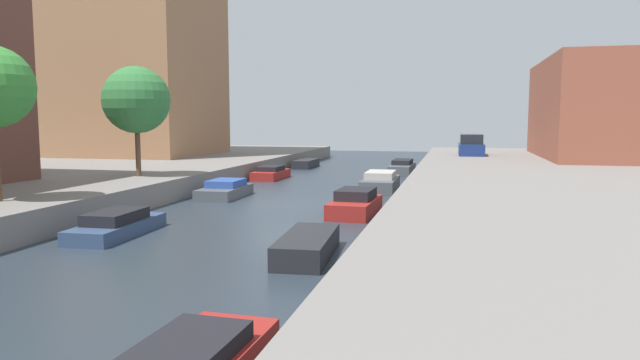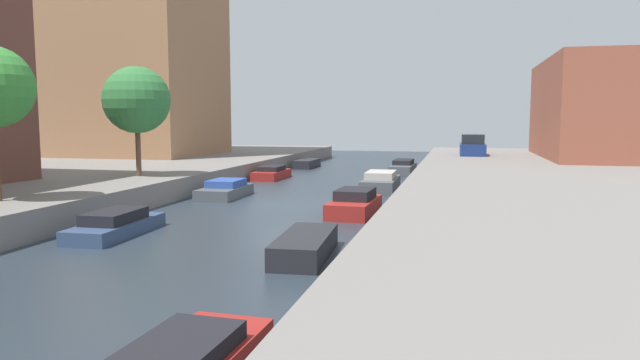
{
  "view_description": "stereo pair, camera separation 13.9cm",
  "coord_description": "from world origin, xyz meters",
  "px_view_note": "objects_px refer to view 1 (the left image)",
  "views": [
    {
      "loc": [
        7.14,
        -23.09,
        3.69
      ],
      "look_at": [
        0.92,
        2.91,
        0.81
      ],
      "focal_mm": 31.86,
      "sensor_mm": 36.0,
      "label": 1
    },
    {
      "loc": [
        7.27,
        -23.05,
        3.69
      ],
      "look_at": [
        0.92,
        2.91,
        0.81
      ],
      "focal_mm": 31.86,
      "sensor_mm": 36.0,
      "label": 2
    }
  ],
  "objects_px": {
    "apartment_tower_far": "(138,10)",
    "moored_boat_left_2": "(117,225)",
    "moored_boat_left_3": "(225,190)",
    "moored_boat_left_5": "(306,164)",
    "parked_car": "(471,146)",
    "moored_boat_right_1": "(307,246)",
    "low_block_right": "(618,109)",
    "moored_boat_right_4": "(402,168)",
    "street_tree_2": "(136,100)",
    "moored_boat_left_4": "(271,173)",
    "moored_boat_right_2": "(355,204)",
    "moored_boat_right_3": "(380,183)"
  },
  "relations": [
    {
      "from": "moored_boat_right_3",
      "to": "apartment_tower_far",
      "type": "bearing_deg",
      "value": 152.99
    },
    {
      "from": "apartment_tower_far",
      "to": "moored_boat_right_2",
      "type": "bearing_deg",
      "value": -41.83
    },
    {
      "from": "moored_boat_right_1",
      "to": "moored_boat_left_5",
      "type": "bearing_deg",
      "value": 104.97
    },
    {
      "from": "moored_boat_left_3",
      "to": "moored_boat_right_3",
      "type": "distance_m",
      "value": 7.96
    },
    {
      "from": "street_tree_2",
      "to": "parked_car",
      "type": "xyz_separation_m",
      "value": [
        15.66,
        20.0,
        -2.91
      ]
    },
    {
      "from": "moored_boat_left_2",
      "to": "low_block_right",
      "type": "bearing_deg",
      "value": 52.05
    },
    {
      "from": "low_block_right",
      "to": "moored_boat_right_3",
      "type": "bearing_deg",
      "value": -135.77
    },
    {
      "from": "apartment_tower_far",
      "to": "moored_boat_right_3",
      "type": "distance_m",
      "value": 24.56
    },
    {
      "from": "parked_car",
      "to": "moored_boat_right_1",
      "type": "height_order",
      "value": "parked_car"
    },
    {
      "from": "moored_boat_left_2",
      "to": "moored_boat_right_4",
      "type": "height_order",
      "value": "moored_boat_right_4"
    },
    {
      "from": "low_block_right",
      "to": "street_tree_2",
      "type": "bearing_deg",
      "value": -142.97
    },
    {
      "from": "moored_boat_left_4",
      "to": "low_block_right",
      "type": "bearing_deg",
      "value": 24.3
    },
    {
      "from": "parked_car",
      "to": "moored_boat_right_1",
      "type": "bearing_deg",
      "value": -99.48
    },
    {
      "from": "moored_boat_left_3",
      "to": "moored_boat_left_5",
      "type": "distance_m",
      "value": 16.73
    },
    {
      "from": "moored_boat_left_4",
      "to": "moored_boat_right_4",
      "type": "bearing_deg",
      "value": 32.53
    },
    {
      "from": "moored_boat_left_3",
      "to": "moored_boat_right_1",
      "type": "height_order",
      "value": "moored_boat_left_3"
    },
    {
      "from": "moored_boat_left_5",
      "to": "moored_boat_left_3",
      "type": "bearing_deg",
      "value": -88.35
    },
    {
      "from": "moored_boat_left_2",
      "to": "moored_boat_left_3",
      "type": "distance_m",
      "value": 9.06
    },
    {
      "from": "moored_boat_left_4",
      "to": "moored_boat_right_1",
      "type": "height_order",
      "value": "moored_boat_left_4"
    },
    {
      "from": "moored_boat_left_4",
      "to": "moored_boat_right_2",
      "type": "xyz_separation_m",
      "value": [
        7.34,
        -11.77,
        0.07
      ]
    },
    {
      "from": "moored_boat_left_5",
      "to": "moored_boat_right_2",
      "type": "height_order",
      "value": "moored_boat_right_2"
    },
    {
      "from": "apartment_tower_far",
      "to": "parked_car",
      "type": "bearing_deg",
      "value": 11.94
    },
    {
      "from": "apartment_tower_far",
      "to": "moored_boat_left_2",
      "type": "height_order",
      "value": "apartment_tower_far"
    },
    {
      "from": "low_block_right",
      "to": "moored_boat_left_5",
      "type": "relative_size",
      "value": 4.31
    },
    {
      "from": "low_block_right",
      "to": "parked_car",
      "type": "height_order",
      "value": "low_block_right"
    },
    {
      "from": "street_tree_2",
      "to": "moored_boat_right_1",
      "type": "height_order",
      "value": "street_tree_2"
    },
    {
      "from": "street_tree_2",
      "to": "moored_boat_right_1",
      "type": "distance_m",
      "value": 14.95
    },
    {
      "from": "moored_boat_left_2",
      "to": "moored_boat_right_2",
      "type": "height_order",
      "value": "moored_boat_right_2"
    },
    {
      "from": "low_block_right",
      "to": "moored_boat_left_2",
      "type": "distance_m",
      "value": 34.86
    },
    {
      "from": "apartment_tower_far",
      "to": "low_block_right",
      "type": "bearing_deg",
      "value": 7.2
    },
    {
      "from": "moored_boat_left_3",
      "to": "moored_boat_left_5",
      "type": "xyz_separation_m",
      "value": [
        -0.48,
        16.73,
        -0.04
      ]
    },
    {
      "from": "moored_boat_right_2",
      "to": "low_block_right",
      "type": "bearing_deg",
      "value": 56.05
    },
    {
      "from": "moored_boat_left_2",
      "to": "moored_boat_right_1",
      "type": "xyz_separation_m",
      "value": [
        6.63,
        -1.35,
        -0.03
      ]
    },
    {
      "from": "parked_car",
      "to": "moored_boat_left_2",
      "type": "xyz_separation_m",
      "value": [
        -11.55,
        -28.14,
        -1.32
      ]
    },
    {
      "from": "parked_car",
      "to": "moored_boat_right_4",
      "type": "height_order",
      "value": "parked_car"
    },
    {
      "from": "moored_boat_right_3",
      "to": "moored_boat_right_4",
      "type": "height_order",
      "value": "moored_boat_right_3"
    },
    {
      "from": "low_block_right",
      "to": "parked_car",
      "type": "distance_m",
      "value": 10.15
    },
    {
      "from": "parked_car",
      "to": "moored_boat_left_5",
      "type": "relative_size",
      "value": 1.24
    },
    {
      "from": "apartment_tower_far",
      "to": "moored_boat_left_2",
      "type": "relative_size",
      "value": 5.43
    },
    {
      "from": "apartment_tower_far",
      "to": "moored_boat_right_4",
      "type": "xyz_separation_m",
      "value": [
        19.69,
        -0.75,
        -11.31
      ]
    },
    {
      "from": "parked_car",
      "to": "moored_boat_left_3",
      "type": "bearing_deg",
      "value": -121.51
    },
    {
      "from": "moored_boat_left_5",
      "to": "moored_boat_right_3",
      "type": "height_order",
      "value": "moored_boat_right_3"
    },
    {
      "from": "street_tree_2",
      "to": "parked_car",
      "type": "height_order",
      "value": "street_tree_2"
    },
    {
      "from": "moored_boat_right_1",
      "to": "moored_boat_right_4",
      "type": "xyz_separation_m",
      "value": [
        0.36,
        23.61,
        0.12
      ]
    },
    {
      "from": "moored_boat_left_2",
      "to": "moored_boat_left_4",
      "type": "distance_m",
      "value": 17.41
    },
    {
      "from": "parked_car",
      "to": "moored_boat_left_2",
      "type": "bearing_deg",
      "value": -112.32
    },
    {
      "from": "moored_boat_left_4",
      "to": "moored_boat_right_2",
      "type": "relative_size",
      "value": 0.99
    },
    {
      "from": "moored_boat_right_1",
      "to": "moored_boat_right_2",
      "type": "relative_size",
      "value": 1.02
    },
    {
      "from": "moored_boat_left_4",
      "to": "moored_boat_right_3",
      "type": "xyz_separation_m",
      "value": [
        7.34,
        -4.29,
        0.09
      ]
    },
    {
      "from": "moored_boat_right_1",
      "to": "parked_car",
      "type": "bearing_deg",
      "value": 80.52
    }
  ]
}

